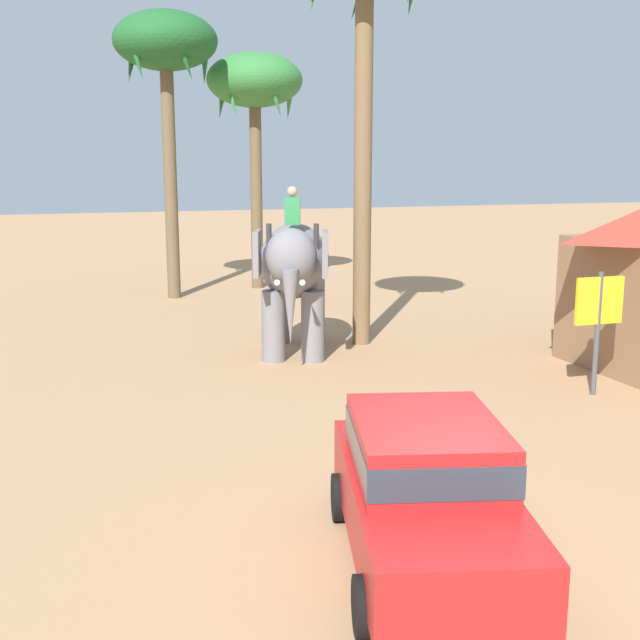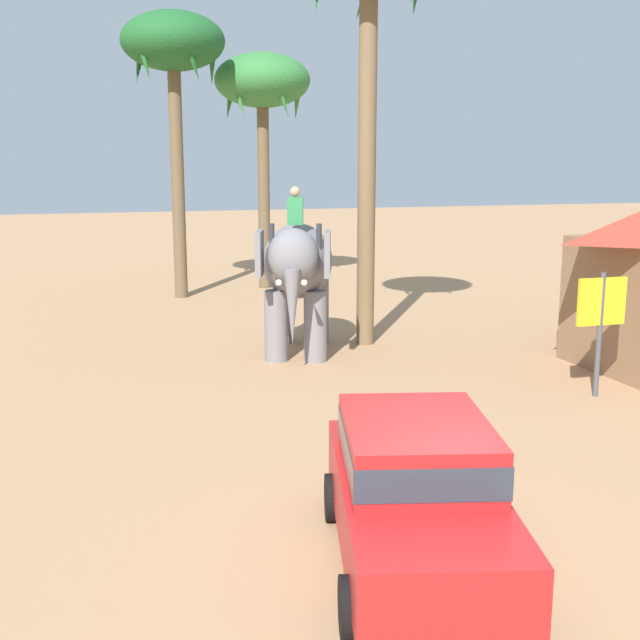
% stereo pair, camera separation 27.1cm
% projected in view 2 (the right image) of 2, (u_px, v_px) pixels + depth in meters
% --- Properties ---
extents(ground_plane, '(120.00, 120.00, 0.00)m').
position_uv_depth(ground_plane, '(430.00, 567.00, 9.17)').
color(ground_plane, tan).
extents(car_sedan_foreground, '(2.60, 4.38, 1.70)m').
position_uv_depth(car_sedan_foreground, '(416.00, 489.00, 9.01)').
color(car_sedan_foreground, red).
rests_on(car_sedan_foreground, ground).
extents(elephant_with_mahout, '(2.57, 4.02, 3.88)m').
position_uv_depth(elephant_with_mahout, '(297.00, 269.00, 18.61)').
color(elephant_with_mahout, slate).
rests_on(elephant_with_mahout, ground).
extents(palm_tree_near_hut, '(3.20, 3.20, 8.88)m').
position_uv_depth(palm_tree_near_hut, '(173.00, 51.00, 25.02)').
color(palm_tree_near_hut, brown).
rests_on(palm_tree_near_hut, ground).
extents(palm_tree_left_of_road, '(3.20, 3.20, 7.89)m').
position_uv_depth(palm_tree_left_of_road, '(262.00, 87.00, 27.16)').
color(palm_tree_left_of_road, brown).
rests_on(palm_tree_left_of_road, ground).
extents(signboard_yellow, '(1.00, 0.10, 2.40)m').
position_uv_depth(signboard_yellow, '(601.00, 310.00, 15.32)').
color(signboard_yellow, '#4C4C51').
rests_on(signboard_yellow, ground).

